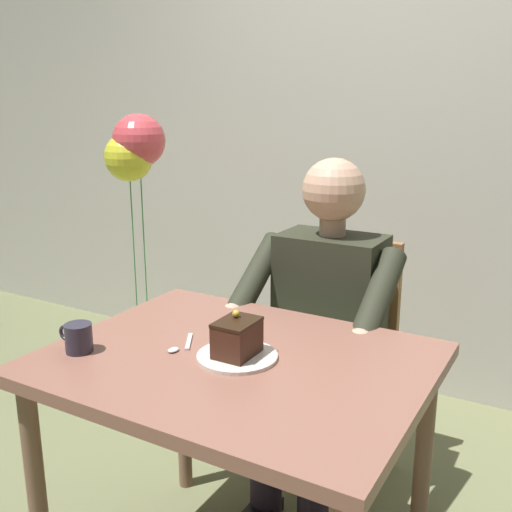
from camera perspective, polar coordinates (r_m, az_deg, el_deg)
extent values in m
cube|color=beige|center=(2.89, 15.29, 16.39)|extent=(6.40, 0.12, 3.00)
cube|color=#8C5A4A|center=(1.58, -1.91, -10.26)|extent=(0.98, 0.77, 0.04)
cylinder|color=#845F4A|center=(1.81, -20.36, -21.08)|extent=(0.05, 0.05, 0.73)
cylinder|color=#845F4A|center=(1.88, 15.76, -19.09)|extent=(0.05, 0.05, 0.73)
cylinder|color=#845F4A|center=(2.20, -7.06, -13.30)|extent=(0.05, 0.05, 0.73)
cube|color=#94623A|center=(2.23, 7.12, -11.06)|extent=(0.42, 0.42, 0.04)
cube|color=#94623A|center=(2.30, 9.16, -3.72)|extent=(0.38, 0.04, 0.45)
cylinder|color=#94623A|center=(2.14, 9.64, -19.04)|extent=(0.04, 0.04, 0.43)
cylinder|color=#94623A|center=(2.26, 0.69, -16.74)|extent=(0.04, 0.04, 0.43)
cylinder|color=#94623A|center=(2.43, 12.72, -14.71)|extent=(0.04, 0.04, 0.43)
cylinder|color=#94623A|center=(2.54, 4.76, -13.00)|extent=(0.04, 0.04, 0.43)
cube|color=#2D3021|center=(2.11, 7.14, -4.65)|extent=(0.36, 0.22, 0.50)
sphere|color=#D5A586|center=(2.01, 7.51, 6.36)|extent=(0.21, 0.21, 0.21)
cylinder|color=#D5A586|center=(2.04, 7.40, 2.82)|extent=(0.09, 0.09, 0.06)
cylinder|color=#2D3021|center=(1.88, 11.78, -3.77)|extent=(0.08, 0.33, 0.26)
sphere|color=#D5A586|center=(1.77, 9.95, -8.30)|extent=(0.09, 0.09, 0.09)
cylinder|color=#2D3021|center=(2.05, 0.03, -1.89)|extent=(0.08, 0.33, 0.26)
sphere|color=#D5A586|center=(1.95, -2.32, -5.88)|extent=(0.09, 0.09, 0.09)
cylinder|color=#34273B|center=(2.09, 7.92, -13.04)|extent=(0.13, 0.38, 0.14)
cylinder|color=#34273B|center=(2.15, 3.38, -12.02)|extent=(0.13, 0.38, 0.14)
cylinder|color=#34273B|center=(2.06, 5.67, -20.63)|extent=(0.11, 0.11, 0.41)
cylinder|color=#34273B|center=(2.13, 0.98, -19.32)|extent=(0.11, 0.11, 0.41)
cylinder|color=silver|center=(1.56, -1.83, -9.65)|extent=(0.21, 0.21, 0.01)
cube|color=#412216|center=(1.54, -1.84, -8.02)|extent=(0.09, 0.12, 0.09)
cube|color=black|center=(1.52, -1.86, -6.38)|extent=(0.09, 0.12, 0.01)
sphere|color=gold|center=(1.54, -1.94, -5.60)|extent=(0.02, 0.02, 0.02)
cylinder|color=#2D2A3A|center=(1.65, -16.74, -7.58)|extent=(0.07, 0.07, 0.08)
torus|color=#2D2A3A|center=(1.68, -17.90, -7.09)|extent=(0.05, 0.01, 0.05)
cylinder|color=black|center=(1.64, -16.83, -6.52)|extent=(0.06, 0.06, 0.01)
cube|color=silver|center=(1.66, -6.50, -8.20)|extent=(0.07, 0.10, 0.01)
ellipsoid|color=silver|center=(1.61, -7.98, -8.95)|extent=(0.03, 0.04, 0.01)
cylinder|color=#B2C1C6|center=(3.02, -9.58, -10.64)|extent=(0.12, 0.12, 0.22)
sphere|color=#E34952|center=(2.75, -11.24, 10.88)|extent=(0.24, 0.24, 0.24)
cylinder|color=#4C9956|center=(2.84, -10.67, -0.46)|extent=(0.01, 0.01, 0.88)
sphere|color=yellow|center=(2.75, -12.18, 9.32)|extent=(0.22, 0.22, 0.22)
cylinder|color=#4C9956|center=(2.85, -11.62, -1.12)|extent=(0.01, 0.01, 0.82)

